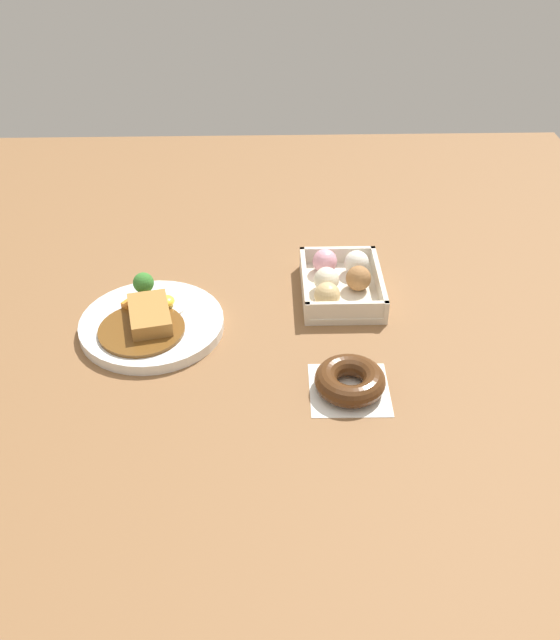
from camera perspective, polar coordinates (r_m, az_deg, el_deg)
ground_plane at (r=1.18m, az=-3.71°, el=-0.40°), size 1.60×1.60×0.00m
curry_plate at (r=1.18m, az=-10.20°, el=-0.15°), size 0.23×0.23×0.07m
donut_box at (r=1.25m, az=4.79°, el=3.04°), size 0.18×0.14×0.06m
chocolate_ring_donut at (r=1.05m, az=5.56°, el=-4.83°), size 0.12×0.12×0.04m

